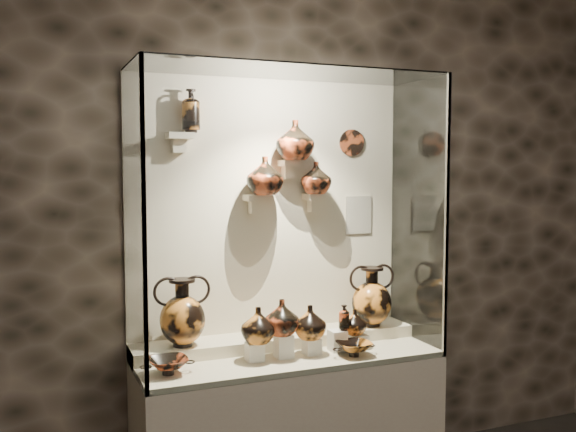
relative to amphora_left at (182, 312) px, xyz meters
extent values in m
cube|color=black|center=(0.57, 0.18, 0.51)|extent=(5.00, 0.02, 3.20)
cube|color=beige|center=(0.57, -0.14, -0.69)|extent=(1.70, 0.60, 0.80)
cube|color=beige|center=(0.57, -0.14, -0.27)|extent=(1.68, 0.58, 0.03)
cube|color=beige|center=(0.57, 0.04, -0.24)|extent=(1.70, 0.25, 0.10)
cube|color=beige|center=(0.57, 0.18, 0.51)|extent=(1.70, 0.03, 1.60)
cube|color=white|center=(0.57, -0.44, 0.51)|extent=(1.70, 0.01, 1.60)
cube|color=white|center=(-0.28, -0.14, 0.51)|extent=(0.01, 0.60, 1.60)
cube|color=white|center=(1.42, -0.14, 0.51)|extent=(0.01, 0.60, 1.60)
cube|color=white|center=(0.57, -0.14, 1.31)|extent=(1.70, 0.60, 0.01)
cube|color=gray|center=(-0.27, -0.43, 0.51)|extent=(0.02, 0.02, 1.60)
cube|color=gray|center=(1.41, -0.43, 0.51)|extent=(0.02, 0.02, 1.60)
cube|color=silver|center=(0.35, -0.19, -0.21)|extent=(0.09, 0.09, 0.10)
cube|color=silver|center=(0.52, -0.19, -0.19)|extent=(0.09, 0.09, 0.13)
cube|color=silver|center=(0.69, -0.19, -0.21)|extent=(0.09, 0.09, 0.09)
cube|color=silver|center=(0.85, -0.19, -0.20)|extent=(0.09, 0.09, 0.12)
cube|color=silver|center=(0.99, -0.19, -0.22)|extent=(0.09, 0.09, 0.08)
cube|color=beige|center=(0.02, 0.10, 0.96)|extent=(0.14, 0.12, 0.04)
cube|color=beige|center=(0.47, 0.10, 0.61)|extent=(0.14, 0.12, 0.04)
cube|color=beige|center=(0.67, 0.10, 0.81)|extent=(0.10, 0.12, 0.04)
cube|color=beige|center=(0.85, 0.10, 0.61)|extent=(0.14, 0.12, 0.04)
imported|color=orange|center=(0.37, -0.20, -0.06)|extent=(0.23, 0.23, 0.20)
imported|color=#B1411F|center=(0.50, -0.20, -0.03)|extent=(0.20, 0.20, 0.20)
imported|color=orange|center=(0.67, -0.20, -0.07)|extent=(0.23, 0.23, 0.19)
imported|color=orange|center=(0.97, -0.18, -0.10)|extent=(0.18, 0.18, 0.15)
imported|color=#B1411F|center=(0.50, 0.04, 0.74)|extent=(0.25, 0.25, 0.22)
imported|color=#B1411F|center=(0.68, 0.04, 0.95)|extent=(0.23, 0.23, 0.23)
imported|color=#B1411F|center=(0.83, 0.06, 0.73)|extent=(0.24, 0.24, 0.19)
cylinder|color=#A64320|center=(1.11, 0.15, 0.94)|extent=(0.16, 0.02, 0.16)
cube|color=beige|center=(1.17, 0.15, 0.49)|extent=(0.18, 0.01, 0.24)
camera|label=1|loc=(-0.77, -3.41, 0.79)|focal=40.00mm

